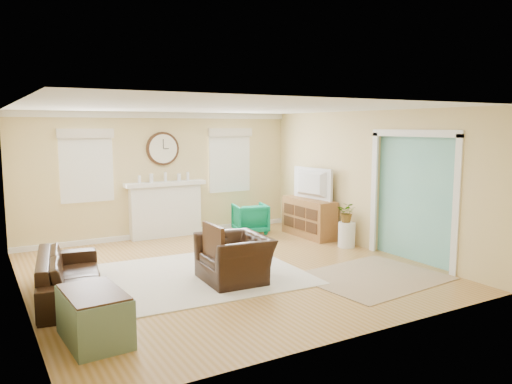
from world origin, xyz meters
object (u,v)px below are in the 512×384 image
Objects in this scene: sofa at (70,275)px; eames_chair at (235,258)px; green_chair at (250,218)px; dining_table at (431,222)px; credenza at (309,218)px.

sofa is 1.96× the size of eames_chair.
green_chair is (4.14, 2.34, 0.02)m from sofa.
sofa is 1.04× the size of dining_table.
sofa is 2.32m from eames_chair.
green_chair is at bearing -51.85° from sofa.
credenza is 2.51m from dining_table.
credenza is at bearing 40.73° from dining_table.
credenza is at bearing 127.77° from eames_chair.
sofa is at bearing 42.81° from green_chair.
green_chair is 0.36× the size of dining_table.
green_chair is at bearing 37.53° from dining_table.
eames_chair is (2.27, -0.49, 0.04)m from sofa.
sofa is at bearing -99.21° from eames_chair.
credenza reaches higher than green_chair.
dining_table reaches higher than sofa.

